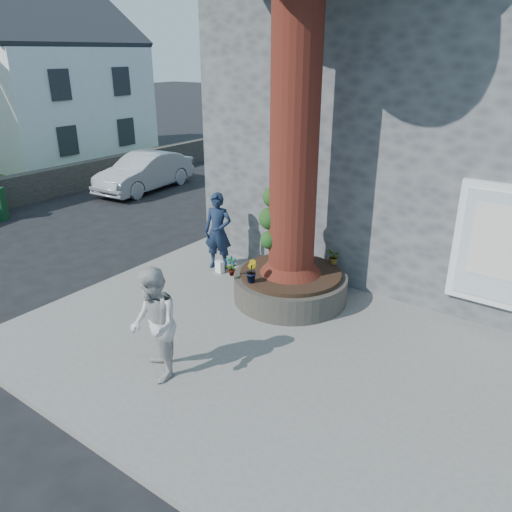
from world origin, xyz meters
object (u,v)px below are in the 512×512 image
Objects in this scene: planter at (290,285)px; car_silver at (145,172)px; man at (218,231)px; woman at (154,325)px.

car_silver is (-9.31, 4.54, 0.27)m from planter.
planter is 10.36m from car_silver.
man reaches higher than car_silver.
man is 8.25m from car_silver.
planter is 3.51m from woman.
planter is 0.56× the size of car_silver.
man is (-2.20, 0.36, 0.60)m from planter.
woman is (1.96, -3.81, 0.01)m from man.
man is 0.99× the size of woman.
man is 4.29m from woman.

